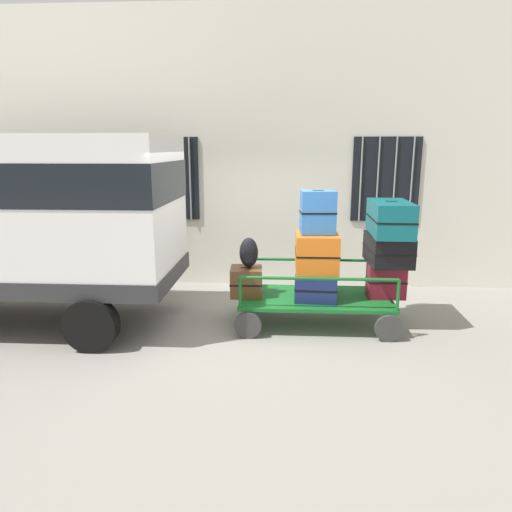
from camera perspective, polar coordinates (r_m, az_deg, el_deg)
ground_plane at (r=7.01m, az=0.14°, el=-8.29°), size 40.00×40.00×0.00m
building_wall at (r=8.76m, az=1.02°, el=12.71°), size 12.00×0.38×5.00m
van at (r=7.60m, az=-28.45°, el=4.89°), size 4.89×2.04×2.73m
luggage_cart at (r=6.95m, az=7.25°, el=-5.48°), size 2.27×1.26×0.42m
cart_railing at (r=6.82m, az=7.35°, el=-2.02°), size 2.16×1.13×0.45m
suitcase_left_bottom at (r=6.89m, az=-1.19°, el=-3.12°), size 0.49×0.50×0.42m
suitcase_midleft_bottom at (r=6.86m, az=7.32°, el=-3.41°), size 0.64×0.78×0.40m
suitcase_midleft_middle at (r=6.78m, az=7.41°, el=0.50°), size 0.61×0.76×0.55m
suitcase_midleft_top at (r=6.64m, az=7.58°, el=5.34°), size 0.51×0.37×0.61m
suitcase_center_bottom at (r=7.03m, az=15.64°, el=-2.90°), size 0.55×0.32×0.51m
suitcase_center_middle at (r=6.92m, az=15.87°, el=0.81°), size 0.59×0.87×0.42m
suitcase_center_top at (r=6.84m, az=16.11°, el=4.47°), size 0.56×1.05×0.48m
backpack at (r=6.78m, az=-0.89°, el=0.39°), size 0.27×0.22×0.44m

